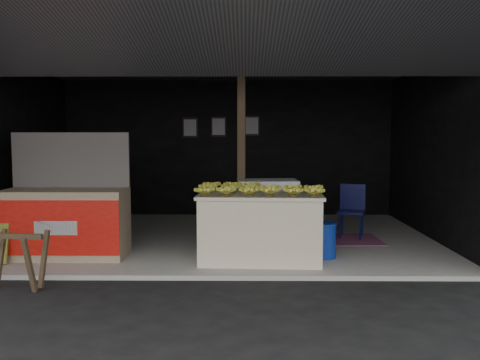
{
  "coord_description": "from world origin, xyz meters",
  "views": [
    {
      "loc": [
        0.36,
        -6.37,
        1.79
      ],
      "look_at": [
        0.28,
        1.52,
        1.1
      ],
      "focal_mm": 40.0,
      "sensor_mm": 36.0,
      "label": 1
    }
  ],
  "objects_px": {
    "banana_table": "(260,227)",
    "plastic_chair": "(352,206)",
    "white_crate": "(268,213)",
    "water_barrel": "(324,241)",
    "sawhorse": "(14,254)",
    "neighbor_stall": "(65,220)"
  },
  "relations": [
    {
      "from": "banana_table",
      "to": "plastic_chair",
      "type": "height_order",
      "value": "banana_table"
    },
    {
      "from": "plastic_chair",
      "to": "white_crate",
      "type": "bearing_deg",
      "value": -138.94
    },
    {
      "from": "plastic_chair",
      "to": "water_barrel",
      "type": "bearing_deg",
      "value": -97.08
    },
    {
      "from": "banana_table",
      "to": "sawhorse",
      "type": "relative_size",
      "value": 2.48
    },
    {
      "from": "banana_table",
      "to": "sawhorse",
      "type": "xyz_separation_m",
      "value": [
        -2.83,
        -1.23,
        -0.11
      ]
    },
    {
      "from": "sawhorse",
      "to": "water_barrel",
      "type": "xyz_separation_m",
      "value": [
        3.73,
        1.39,
        -0.12
      ]
    },
    {
      "from": "plastic_chair",
      "to": "neighbor_stall",
      "type": "bearing_deg",
      "value": -144.1
    },
    {
      "from": "white_crate",
      "to": "neighbor_stall",
      "type": "xyz_separation_m",
      "value": [
        -2.87,
        -0.82,
        0.01
      ]
    },
    {
      "from": "neighbor_stall",
      "to": "water_barrel",
      "type": "relative_size",
      "value": 3.77
    },
    {
      "from": "banana_table",
      "to": "sawhorse",
      "type": "bearing_deg",
      "value": -153.64
    },
    {
      "from": "banana_table",
      "to": "plastic_chair",
      "type": "bearing_deg",
      "value": 49.19
    },
    {
      "from": "white_crate",
      "to": "banana_table",
      "type": "bearing_deg",
      "value": -101.1
    },
    {
      "from": "neighbor_stall",
      "to": "sawhorse",
      "type": "distance_m",
      "value": 1.44
    },
    {
      "from": "water_barrel",
      "to": "banana_table",
      "type": "bearing_deg",
      "value": -170.32
    },
    {
      "from": "white_crate",
      "to": "water_barrel",
      "type": "distance_m",
      "value": 1.18
    },
    {
      "from": "neighbor_stall",
      "to": "plastic_chair",
      "type": "xyz_separation_m",
      "value": [
        4.3,
        1.45,
        -0.0
      ]
    },
    {
      "from": "banana_table",
      "to": "white_crate",
      "type": "relative_size",
      "value": 1.69
    },
    {
      "from": "water_barrel",
      "to": "plastic_chair",
      "type": "bearing_deg",
      "value": 65.72
    },
    {
      "from": "banana_table",
      "to": "plastic_chair",
      "type": "xyz_separation_m",
      "value": [
        1.57,
        1.65,
        0.06
      ]
    },
    {
      "from": "neighbor_stall",
      "to": "water_barrel",
      "type": "distance_m",
      "value": 3.64
    },
    {
      "from": "white_crate",
      "to": "neighbor_stall",
      "type": "height_order",
      "value": "neighbor_stall"
    },
    {
      "from": "water_barrel",
      "to": "plastic_chair",
      "type": "xyz_separation_m",
      "value": [
        0.67,
        1.5,
        0.29
      ]
    }
  ]
}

